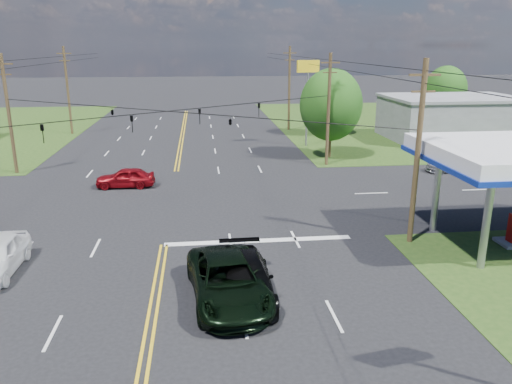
{
  "coord_description": "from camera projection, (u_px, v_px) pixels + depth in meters",
  "views": [
    {
      "loc": [
        2.07,
        -20.7,
        10.07
      ],
      "look_at": [
        5.09,
        6.0,
        2.16
      ],
      "focal_mm": 35.0,
      "sensor_mm": 36.0,
      "label": 1
    }
  ],
  "objects": [
    {
      "name": "pickup_dkgreen",
      "position": [
        228.0,
        280.0,
        20.3
      ],
      "size": [
        3.55,
        6.57,
        1.75
      ],
      "primitive_type": "imported",
      "rotation": [
        0.0,
        0.0,
        0.1
      ],
      "color": "black",
      "rests_on": "ground"
    },
    {
      "name": "polesign_ne",
      "position": [
        308.0,
        79.0,
        50.02
      ],
      "size": [
        2.37,
        0.83,
        8.67
      ],
      "color": "#A5A5AA",
      "rests_on": "ground"
    },
    {
      "name": "tree_far_r",
      "position": [
        446.0,
        90.0,
        64.77
      ],
      "size": [
        5.32,
        5.32,
        7.63
      ],
      "color": "#412E1B",
      "rests_on": "ground"
    },
    {
      "name": "suv_black",
      "position": [
        245.0,
        278.0,
        20.66
      ],
      "size": [
        2.28,
        5.49,
        1.59
      ],
      "primitive_type": "imported",
      "rotation": [
        0.0,
        0.0,
        0.01
      ],
      "color": "black",
      "rests_on": "ground"
    },
    {
      "name": "sedan_far",
      "position": [
        452.0,
        164.0,
        41.31
      ],
      "size": [
        4.53,
        2.2,
        1.27
      ],
      "primitive_type": "imported",
      "rotation": [
        0.0,
        0.0,
        -1.47
      ],
      "color": "#B0B0B5",
      "rests_on": "ground"
    },
    {
      "name": "pole_left_far",
      "position": [
        68.0,
        90.0,
        57.62
      ],
      "size": [
        1.6,
        0.28,
        10.0
      ],
      "color": "#412E1B",
      "rests_on": "ground"
    },
    {
      "name": "pole_right_far",
      "position": [
        289.0,
        87.0,
        60.43
      ],
      "size": [
        1.6,
        0.28,
        10.0
      ],
      "color": "#412E1B",
      "rests_on": "ground"
    },
    {
      "name": "power_lines",
      "position": [
        163.0,
        71.0,
        29.46
      ],
      "size": [
        26.04,
        100.0,
        0.64
      ],
      "color": "black",
      "rests_on": "ground"
    },
    {
      "name": "stop_bar",
      "position": [
        259.0,
        241.0,
        26.71
      ],
      "size": [
        10.0,
        0.5,
        0.02
      ],
      "primitive_type": "cube",
      "color": "silver",
      "rests_on": "ground"
    },
    {
      "name": "span_wire_signals",
      "position": [
        167.0,
        111.0,
        32.1
      ],
      "size": [
        26.0,
        18.0,
        1.13
      ],
      "color": "black",
      "rests_on": "ground"
    },
    {
      "name": "pole_se",
      "position": [
        418.0,
        151.0,
        25.23
      ],
      "size": [
        1.6,
        0.28,
        9.5
      ],
      "color": "#412E1B",
      "rests_on": "ground"
    },
    {
      "name": "pole_ne",
      "position": [
        328.0,
        109.0,
        42.39
      ],
      "size": [
        1.6,
        0.28,
        9.5
      ],
      "color": "#412E1B",
      "rests_on": "ground"
    },
    {
      "name": "tree_right_b",
      "position": [
        325.0,
        98.0,
        57.26
      ],
      "size": [
        4.94,
        4.94,
        7.09
      ],
      "color": "#412E1B",
      "rests_on": "ground"
    },
    {
      "name": "sedan_red",
      "position": [
        125.0,
        178.0,
        36.7
      ],
      "size": [
        4.29,
        1.82,
        1.45
      ],
      "primitive_type": "imported",
      "rotation": [
        0.0,
        0.0,
        -1.6
      ],
      "color": "maroon",
      "rests_on": "ground"
    },
    {
      "name": "pole_nw",
      "position": [
        9.0,
        113.0,
        39.58
      ],
      "size": [
        1.6,
        0.28,
        9.5
      ],
      "color": "#412E1B",
      "rests_on": "ground"
    },
    {
      "name": "tree_right_a",
      "position": [
        331.0,
        105.0,
        45.37
      ],
      "size": [
        5.7,
        5.7,
        8.18
      ],
      "color": "#412E1B",
      "rests_on": "ground"
    },
    {
      "name": "ground",
      "position": [
        172.0,
        200.0,
        33.8
      ],
      "size": [
        280.0,
        280.0,
        0.0
      ],
      "primitive_type": "plane",
      "color": "black",
      "rests_on": "ground"
    },
    {
      "name": "grass_ne",
      "position": [
        442.0,
        122.0,
        68.07
      ],
      "size": [
        46.0,
        48.0,
        0.03
      ],
      "primitive_type": "cube",
      "color": "#203F14",
      "rests_on": "ground"
    },
    {
      "name": "retail_ne",
      "position": [
        452.0,
        119.0,
        55.47
      ],
      "size": [
        14.0,
        10.0,
        4.4
      ],
      "primitive_type": "cube",
      "color": "slate",
      "rests_on": "ground"
    }
  ]
}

